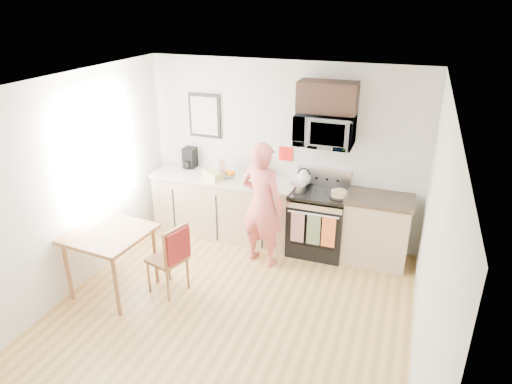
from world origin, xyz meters
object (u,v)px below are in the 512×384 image
(microwave, at_px, (325,130))
(person, at_px, (262,204))
(cake, at_px, (339,194))
(chair, at_px, (174,252))
(dining_table, at_px, (109,239))
(range, at_px, (318,223))

(microwave, xyz_separation_m, person, (-0.65, -0.63, -0.90))
(person, distance_m, cake, 1.03)
(microwave, distance_m, chair, 2.48)
(chair, distance_m, cake, 2.27)
(dining_table, relative_size, cake, 3.40)
(range, bearing_deg, chair, -130.79)
(range, relative_size, dining_table, 1.33)
(chair, bearing_deg, dining_table, -149.36)
(range, distance_m, chair, 2.12)
(range, height_order, chair, range)
(dining_table, distance_m, cake, 2.95)
(microwave, height_order, cake, microwave)
(microwave, bearing_deg, range, -89.94)
(range, distance_m, microwave, 1.33)
(chair, bearing_deg, range, 65.87)
(dining_table, height_order, cake, cake)
(microwave, bearing_deg, person, -135.86)
(dining_table, bearing_deg, chair, 13.98)
(microwave, distance_m, person, 1.28)
(chair, relative_size, cake, 3.61)
(chair, bearing_deg, cake, 58.82)
(person, relative_size, dining_table, 1.96)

